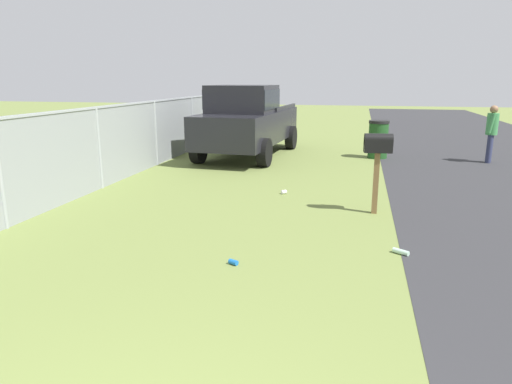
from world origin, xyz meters
TOP-DOWN VIEW (x-y plane):
  - mailbox at (6.80, -1.45)m, footprint 0.25×0.48m
  - pickup_truck at (12.17, 2.12)m, footprint 5.13×2.41m
  - trash_bin at (12.71, -1.68)m, footprint 0.58×0.58m
  - pedestrian at (12.56, -4.65)m, footprint 0.47×0.31m
  - fence_section at (8.86, 4.17)m, footprint 19.58×0.07m
  - litter_cup_far_scatter at (7.81, 0.30)m, footprint 0.13×0.13m
  - litter_can_by_mailbox at (4.06, 0.33)m, footprint 0.11×0.14m
  - litter_bottle_near_hydrant at (4.88, -1.75)m, footprint 0.18×0.22m

SIDE VIEW (x-z plane):
  - litter_can_by_mailbox at x=4.06m, z-range 0.00..0.07m
  - litter_bottle_near_hydrant at x=4.88m, z-range 0.00..0.07m
  - litter_cup_far_scatter at x=7.81m, z-range 0.00..0.08m
  - trash_bin at x=12.71m, z-range 0.00..1.10m
  - pedestrian at x=12.56m, z-range 0.12..1.68m
  - fence_section at x=8.86m, z-range 0.07..1.79m
  - mailbox at x=6.80m, z-range 0.41..1.79m
  - pickup_truck at x=12.17m, z-range 0.06..2.15m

